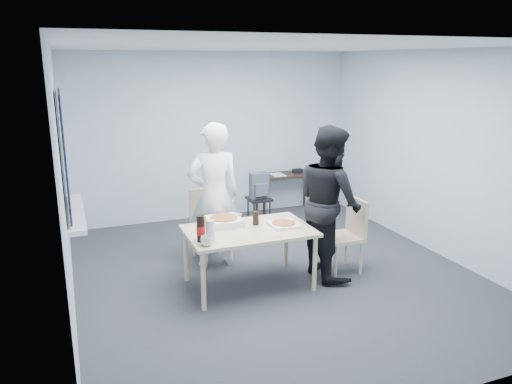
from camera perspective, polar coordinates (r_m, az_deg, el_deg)
name	(u,v)px	position (r m, az deg, el deg)	size (l,w,h in m)	color
room	(66,162)	(5.52, -20.87, 3.22)	(5.00, 5.00, 5.00)	#2D2E32
dining_table	(249,234)	(5.49, -0.83, -4.88)	(1.37, 0.87, 0.67)	beige
chair_far	(208,219)	(6.36, -5.51, -3.07)	(0.42, 0.42, 0.89)	beige
chair_right	(349,230)	(6.03, 10.53, -4.28)	(0.42, 0.42, 0.89)	beige
person_white	(214,196)	(6.01, -4.82, -0.43)	(0.65, 0.42, 1.77)	white
person_black	(329,202)	(5.79, 8.37, -1.11)	(0.86, 0.47, 1.77)	black
side_table	(286,178)	(8.26, 3.39, 1.55)	(0.97, 0.43, 0.65)	#302315
stool	(259,205)	(7.51, 0.33, -1.47)	(0.33, 0.33, 0.46)	black
backpack	(259,186)	(7.42, 0.37, 0.70)	(0.27, 0.20, 0.38)	#575B63
pizza_box_a	(224,221)	(5.62, -3.69, -3.33)	(0.37, 0.37, 0.09)	white
pizza_box_b	(284,224)	(5.58, 3.19, -3.70)	(0.31, 0.31, 0.04)	white
mug_a	(207,241)	(5.02, -5.66, -5.58)	(0.12, 0.12, 0.10)	silver
mug_b	(237,218)	(5.72, -2.13, -2.95)	(0.10, 0.10, 0.09)	silver
cola_glass	(256,218)	(5.60, -0.03, -3.00)	(0.07, 0.07, 0.15)	black
soda_bottle	(201,229)	(5.10, -6.33, -4.23)	(0.09, 0.09, 0.28)	black
plastic_cups	(210,230)	(5.13, -5.25, -4.38)	(0.09, 0.09, 0.22)	silver
rubber_band	(279,237)	(5.26, 2.60, -5.10)	(0.06, 0.06, 0.00)	red
papers	(278,175)	(8.16, 2.51, 1.99)	(0.21, 0.28, 0.00)	white
black_box	(298,171)	(8.33, 4.79, 2.42)	(0.16, 0.11, 0.07)	black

